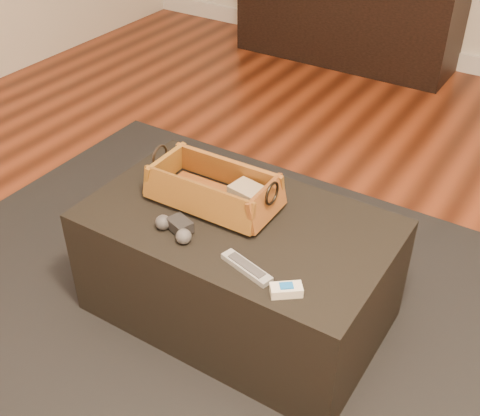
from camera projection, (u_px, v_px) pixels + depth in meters
The scene contains 11 objects.
floor at pixel (241, 327), 2.15m from camera, with size 5.00×5.50×0.01m, color brown.
baseboard at pixel (461, 62), 3.99m from camera, with size 5.00×0.04×0.12m, color white.
media_cabinet at pixel (347, 18), 4.03m from camera, with size 1.46×0.45×0.57m, color black.
area_rug at pixel (231, 320), 2.16m from camera, with size 2.60×2.00×0.01m, color black.
ottoman at pixel (238, 267), 2.07m from camera, with size 1.00×0.60×0.42m, color black.
tv_remote at pixel (206, 196), 2.00m from camera, with size 0.23×0.05×0.02m, color black.
cloth_bundle at pixel (249, 196), 1.96m from camera, with size 0.12×0.08×0.07m, color tan.
wicker_basket at pixel (214, 190), 1.99m from camera, with size 0.45×0.24×0.15m.
game_controller at pixel (176, 228), 1.87m from camera, with size 0.16×0.11×0.05m.
silver_remote at pixel (247, 267), 1.74m from camera, with size 0.18×0.08×0.02m.
cream_gadget at pixel (286, 290), 1.65m from camera, with size 0.10×0.09×0.03m.
Camera 1 is at (0.80, -1.27, 1.59)m, focal length 45.00 mm.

